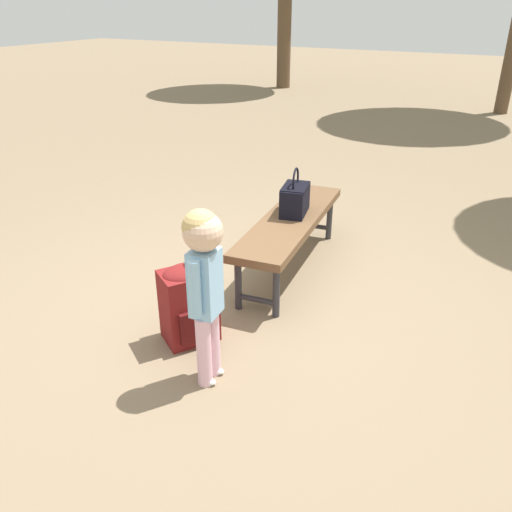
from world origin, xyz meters
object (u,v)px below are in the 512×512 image
(handbag, at_px, (295,198))
(child_standing, at_px, (204,271))
(backpack_large, at_px, (189,301))
(park_bench, at_px, (290,224))

(handbag, bearing_deg, child_standing, 6.77)
(handbag, distance_m, child_standing, 1.55)
(child_standing, xyz_separation_m, backpack_large, (-0.28, -0.32, -0.42))
(park_bench, xyz_separation_m, handbag, (-0.09, -0.01, 0.18))
(park_bench, xyz_separation_m, child_standing, (1.45, 0.17, 0.30))
(handbag, bearing_deg, park_bench, 4.99)
(park_bench, bearing_deg, child_standing, 6.87)
(park_bench, bearing_deg, handbag, -175.01)
(park_bench, height_order, backpack_large, backpack_large)
(park_bench, distance_m, backpack_large, 1.18)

